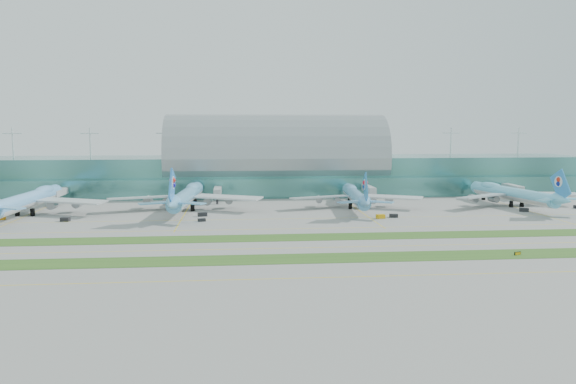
{
  "coord_description": "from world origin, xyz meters",
  "views": [
    {
      "loc": [
        -21.42,
        -180.51,
        36.91
      ],
      "look_at": [
        0.0,
        55.0,
        9.0
      ],
      "focal_mm": 35.0,
      "sensor_mm": 36.0,
      "label": 1
    }
  ],
  "objects": [
    {
      "name": "airliner_d",
      "position": [
        105.21,
        67.18,
        6.04
      ],
      "size": [
        61.9,
        70.95,
        19.58
      ],
      "rotation": [
        0.0,
        0.0,
        0.16
      ],
      "color": "#6AC7E9",
      "rests_on": "ground"
    },
    {
      "name": "gse_f",
      "position": [
        41.64,
        39.46,
        0.71
      ],
      "size": [
        3.79,
        2.45,
        1.42
      ],
      "primitive_type": "cube",
      "rotation": [
        0.0,
        0.0,
        -0.22
      ],
      "color": "black",
      "rests_on": "ground"
    },
    {
      "name": "taxiline_c",
      "position": [
        0.0,
        18.0,
        0.01
      ],
      "size": [
        420.0,
        0.35,
        0.01
      ],
      "primitive_type": "cube",
      "color": "yellow",
      "rests_on": "ground"
    },
    {
      "name": "gse_c",
      "position": [
        -35.36,
        36.56,
        0.61
      ],
      "size": [
        3.22,
        2.36,
        1.22
      ],
      "primitive_type": "cube",
      "rotation": [
        0.0,
        0.0,
        0.34
      ],
      "color": "black",
      "rests_on": "ground"
    },
    {
      "name": "taxiline_a",
      "position": [
        0.0,
        -48.0,
        0.01
      ],
      "size": [
        420.0,
        0.35,
        0.01
      ],
      "primitive_type": "cube",
      "color": "yellow",
      "rests_on": "ground"
    },
    {
      "name": "airliner_a",
      "position": [
        -108.56,
        61.05,
        6.58
      ],
      "size": [
        68.22,
        77.42,
        21.32
      ],
      "rotation": [
        0.0,
        0.0,
        -0.04
      ],
      "color": "#6CB1ED",
      "rests_on": "ground"
    },
    {
      "name": "gse_a",
      "position": [
        -114.81,
        48.03,
        0.85
      ],
      "size": [
        3.67,
        2.7,
        1.71
      ],
      "primitive_type": "cube",
      "rotation": [
        0.0,
        0.0,
        0.23
      ],
      "color": "#BF710B",
      "rests_on": "ground"
    },
    {
      "name": "gse_e",
      "position": [
        35.72,
        37.39,
        0.82
      ],
      "size": [
        3.74,
        2.75,
        1.64
      ],
      "primitive_type": "cube",
      "rotation": [
        0.0,
        0.0,
        0.25
      ],
      "color": "#EEA90E",
      "rests_on": "ground"
    },
    {
      "name": "airliner_c",
      "position": [
        31.77,
        67.71,
        5.78
      ],
      "size": [
        59.84,
        68.13,
        18.74
      ],
      "rotation": [
        0.0,
        0.0,
        -0.08
      ],
      "color": "#61A5D5",
      "rests_on": "ground"
    },
    {
      "name": "taxiline_d",
      "position": [
        0.0,
        40.0,
        0.01
      ],
      "size": [
        420.0,
        0.35,
        0.01
      ],
      "primitive_type": "cube",
      "color": "yellow",
      "rests_on": "ground"
    },
    {
      "name": "gse_d",
      "position": [
        -35.83,
        49.33,
        0.79
      ],
      "size": [
        4.07,
        2.93,
        1.58
      ],
      "primitive_type": "cube",
      "rotation": [
        0.0,
        0.0,
        0.31
      ],
      "color": "black",
      "rests_on": "ground"
    },
    {
      "name": "ground",
      "position": [
        0.0,
        0.0,
        0.0
      ],
      "size": [
        700.0,
        700.0,
        0.0
      ],
      "primitive_type": "plane",
      "color": "gray",
      "rests_on": "ground"
    },
    {
      "name": "gse_b",
      "position": [
        -88.31,
        41.76,
        0.78
      ],
      "size": [
        3.78,
        2.61,
        1.56
      ],
      "primitive_type": "cube",
      "rotation": [
        0.0,
        0.0,
        -0.17
      ],
      "color": "black",
      "rests_on": "ground"
    },
    {
      "name": "taxiline_b",
      "position": [
        0.0,
        -14.0,
        0.01
      ],
      "size": [
        420.0,
        0.35,
        0.01
      ],
      "primitive_type": "cube",
      "color": "yellow",
      "rests_on": "ground"
    },
    {
      "name": "terminal",
      "position": [
        0.01,
        128.79,
        14.23
      ],
      "size": [
        340.0,
        69.1,
        36.0
      ],
      "color": "#3D7A75",
      "rests_on": "ground"
    },
    {
      "name": "airliner_b",
      "position": [
        -43.7,
        68.4,
        6.54
      ],
      "size": [
        67.75,
        77.11,
        21.21
      ],
      "rotation": [
        0.0,
        0.0,
        -0.07
      ],
      "color": "#62ACD8",
      "rests_on": "ground"
    },
    {
      "name": "grass_strip_near",
      "position": [
        0.0,
        -28.0,
        0.04
      ],
      "size": [
        420.0,
        12.0,
        0.08
      ],
      "primitive_type": "cube",
      "color": "#2D591E",
      "rests_on": "ground"
    },
    {
      "name": "gse_g",
      "position": [
        102.09,
        49.22,
        0.81
      ],
      "size": [
        4.19,
        3.13,
        1.63
      ],
      "primitive_type": "cube",
      "rotation": [
        0.0,
        0.0,
        -0.35
      ],
      "color": "black",
      "rests_on": "ground"
    },
    {
      "name": "grass_strip_far",
      "position": [
        0.0,
        2.0,
        0.04
      ],
      "size": [
        420.0,
        12.0,
        0.08
      ],
      "primitive_type": "cube",
      "color": "#2D591E",
      "rests_on": "ground"
    },
    {
      "name": "taxiway_sign_east",
      "position": [
        58.57,
        -29.38,
        0.49
      ],
      "size": [
        2.28,
        0.98,
        0.99
      ],
      "rotation": [
        0.0,
        0.0,
        0.33
      ],
      "color": "black",
      "rests_on": "ground"
    }
  ]
}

